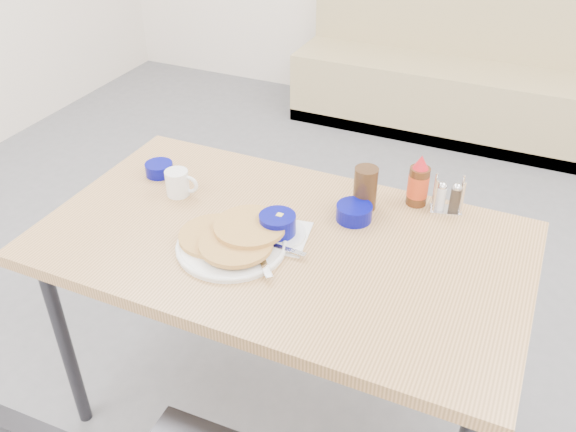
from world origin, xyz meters
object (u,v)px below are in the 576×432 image
at_px(dining_table, 281,255).
at_px(grits_setting, 278,227).
at_px(booth_bench, 447,75).
at_px(coffee_mug, 178,183).
at_px(pancake_plate, 233,240).
at_px(syrup_bottle, 418,183).
at_px(condiment_caddy, 448,199).
at_px(butter_bowl, 354,213).
at_px(creamer_bowl, 159,169).
at_px(amber_tumbler, 365,188).

bearing_deg(dining_table, grits_setting, 163.00).
xyz_separation_m(booth_bench, coffee_mug, (-0.40, -2.45, 0.45)).
relative_size(pancake_plate, syrup_bottle, 1.95).
distance_m(pancake_plate, syrup_bottle, 0.60).
height_order(pancake_plate, syrup_bottle, syrup_bottle).
relative_size(booth_bench, pancake_plate, 5.74).
bearing_deg(condiment_caddy, butter_bowl, -160.96).
xyz_separation_m(dining_table, condiment_caddy, (0.40, 0.34, 0.10)).
height_order(coffee_mug, creamer_bowl, coffee_mug).
distance_m(coffee_mug, grits_setting, 0.39).
distance_m(booth_bench, butter_bowl, 2.40).
height_order(dining_table, creamer_bowl, creamer_bowl).
relative_size(dining_table, pancake_plate, 4.23).
relative_size(creamer_bowl, condiment_caddy, 0.81).
distance_m(booth_bench, creamer_bowl, 2.47).
xyz_separation_m(booth_bench, butter_bowl, (0.16, -2.36, 0.43)).
bearing_deg(condiment_caddy, amber_tumbler, -174.57).
bearing_deg(condiment_caddy, dining_table, -154.67).
height_order(booth_bench, syrup_bottle, booth_bench).
bearing_deg(pancake_plate, syrup_bottle, 46.29).
distance_m(grits_setting, creamer_bowl, 0.54).
xyz_separation_m(pancake_plate, coffee_mug, (-0.29, 0.18, 0.02)).
bearing_deg(amber_tumbler, condiment_caddy, 20.27).
bearing_deg(dining_table, booth_bench, 90.00).
height_order(pancake_plate, condiment_caddy, condiment_caddy).
height_order(coffee_mug, butter_bowl, coffee_mug).
relative_size(coffee_mug, grits_setting, 0.50).
height_order(pancake_plate, coffee_mug, coffee_mug).
relative_size(coffee_mug, creamer_bowl, 1.17).
bearing_deg(amber_tumbler, grits_setting, -125.92).
xyz_separation_m(dining_table, creamer_bowl, (-0.53, 0.16, 0.08)).
height_order(creamer_bowl, condiment_caddy, condiment_caddy).
xyz_separation_m(creamer_bowl, amber_tumbler, (0.69, 0.09, 0.05)).
distance_m(coffee_mug, butter_bowl, 0.56).
bearing_deg(condiment_caddy, booth_bench, 85.56).
bearing_deg(coffee_mug, booth_bench, 80.81).
distance_m(amber_tumbler, syrup_bottle, 0.17).
bearing_deg(booth_bench, syrup_bottle, -82.01).
bearing_deg(grits_setting, condiment_caddy, 38.87).
relative_size(booth_bench, coffee_mug, 17.46).
bearing_deg(syrup_bottle, amber_tumbler, -148.36).
height_order(creamer_bowl, syrup_bottle, syrup_bottle).
bearing_deg(butter_bowl, pancake_plate, -134.54).
height_order(condiment_caddy, syrup_bottle, syrup_bottle).
bearing_deg(dining_table, syrup_bottle, 47.84).
bearing_deg(booth_bench, pancake_plate, -92.34).
bearing_deg(amber_tumbler, booth_bench, 94.16).
height_order(coffee_mug, grits_setting, coffee_mug).
bearing_deg(syrup_bottle, pancake_plate, -133.71).
distance_m(grits_setting, butter_bowl, 0.24).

